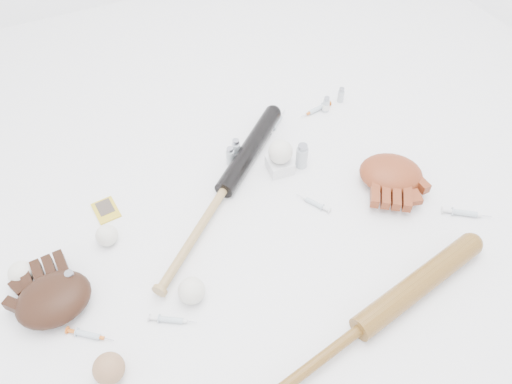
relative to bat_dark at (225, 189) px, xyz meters
name	(u,v)px	position (x,y,z in m)	size (l,w,h in m)	color
bat_dark	(225,189)	(0.00, 0.00, 0.00)	(0.85, 0.06, 0.06)	black
bat_wood	(361,328)	(0.12, -0.59, 0.00)	(0.93, 0.07, 0.07)	brown
glove_dark	(53,299)	(-0.56, -0.17, 0.01)	(0.24, 0.24, 0.09)	black
glove_tan	(391,173)	(0.51, -0.18, 0.01)	(0.24, 0.24, 0.09)	maroon
trading_card	(106,210)	(-0.36, 0.11, -0.03)	(0.07, 0.09, 0.01)	gold
pedestal	(280,165)	(0.21, 0.02, -0.01)	(0.08, 0.08, 0.04)	white
baseball_on_pedestal	(280,152)	(0.21, 0.02, 0.05)	(0.08, 0.08, 0.08)	silver
baseball_left	(21,273)	(-0.63, -0.04, 0.00)	(0.07, 0.07, 0.07)	silver
baseball_upper	(107,235)	(-0.38, -0.02, 0.00)	(0.07, 0.07, 0.07)	silver
baseball_mid	(192,291)	(-0.23, -0.30, 0.01)	(0.07, 0.07, 0.07)	silver
baseball_aged	(109,368)	(-0.48, -0.41, 0.01)	(0.08, 0.08, 0.08)	#976B48
syringe_0	(88,335)	(-0.51, -0.29, -0.02)	(0.14, 0.02, 0.02)	#ADBCC6
syringe_1	(314,203)	(0.24, -0.16, -0.02)	(0.13, 0.02, 0.02)	#ADBCC6
syringe_2	(277,122)	(0.31, 0.23, -0.02)	(0.15, 0.03, 0.02)	#ADBCC6
syringe_3	(465,213)	(0.63, -0.40, -0.02)	(0.16, 0.03, 0.02)	#ADBCC6
syringe_4	(317,109)	(0.48, 0.23, -0.02)	(0.15, 0.03, 0.02)	#ADBCC6
syringe_5	(171,320)	(-0.30, -0.34, -0.02)	(0.14, 0.02, 0.02)	#ADBCC6
vial_0	(326,104)	(0.51, 0.22, 0.00)	(0.02, 0.02, 0.06)	#ACB5BD
vial_1	(341,95)	(0.59, 0.24, 0.00)	(0.02, 0.02, 0.06)	#ACB5BD
vial_2	(230,156)	(0.08, 0.12, 0.00)	(0.03, 0.03, 0.07)	#ACB5BD
vial_3	(302,156)	(0.29, 0.01, 0.02)	(0.04, 0.04, 0.09)	#ACB5BD
vial_4	(72,281)	(-0.51, -0.13, 0.01)	(0.03, 0.03, 0.08)	#ACB5BD
vial_5	(236,148)	(0.11, 0.15, 0.01)	(0.03, 0.03, 0.08)	#ACB5BD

